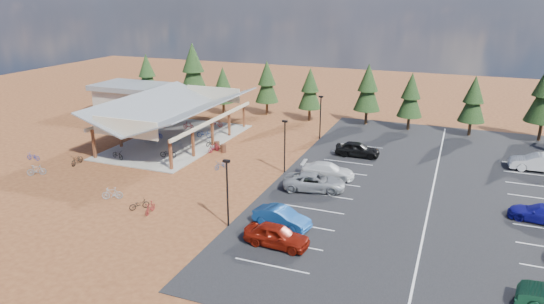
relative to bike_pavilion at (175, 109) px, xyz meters
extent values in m
plane|color=#5D2D18|center=(10.00, -7.00, -3.82)|extent=(140.00, 140.00, 0.00)
cube|color=black|center=(28.50, -4.00, -3.80)|extent=(27.00, 44.00, 0.04)
cube|color=gray|center=(0.00, 0.00, -3.77)|extent=(10.60, 18.60, 0.10)
cube|color=#592819|center=(-4.60, -8.40, -2.22)|extent=(0.25, 0.25, 3.00)
cube|color=#592819|center=(-4.60, -4.20, -2.22)|extent=(0.25, 0.25, 3.00)
cube|color=#592819|center=(-4.60, 0.00, -2.22)|extent=(0.25, 0.25, 3.00)
cube|color=#592819|center=(-4.60, 4.20, -2.22)|extent=(0.25, 0.25, 3.00)
cube|color=#592819|center=(-4.60, 8.40, -2.22)|extent=(0.25, 0.25, 3.00)
cube|color=#592819|center=(4.60, -8.40, -2.22)|extent=(0.25, 0.25, 3.00)
cube|color=#592819|center=(4.60, -4.20, -2.22)|extent=(0.25, 0.25, 3.00)
cube|color=#592819|center=(4.60, 0.00, -2.22)|extent=(0.25, 0.25, 3.00)
cube|color=#592819|center=(4.60, 4.20, -2.22)|extent=(0.25, 0.25, 3.00)
cube|color=#592819|center=(4.60, 8.40, -2.22)|extent=(0.25, 0.25, 3.00)
cube|color=beige|center=(-5.00, 0.00, -0.72)|extent=(0.22, 18.00, 0.35)
cube|color=beige|center=(5.00, 0.00, -0.72)|extent=(0.22, 18.00, 0.35)
cube|color=slate|center=(-2.90, 0.00, 0.18)|extent=(5.85, 19.40, 2.13)
cube|color=slate|center=(2.90, 0.00, 0.18)|extent=(5.85, 19.40, 2.13)
cube|color=beige|center=(0.00, -9.00, 0.08)|extent=(7.50, 0.15, 1.80)
cube|color=beige|center=(0.00, 9.00, 0.08)|extent=(7.50, 0.15, 1.80)
cube|color=#ADA593|center=(-14.00, 11.00, -2.22)|extent=(10.00, 6.00, 3.20)
cube|color=slate|center=(-14.00, 11.00, -0.27)|extent=(11.00, 7.00, 0.70)
cylinder|color=black|center=(15.00, -17.00, -1.32)|extent=(0.14, 0.14, 5.00)
cube|color=black|center=(15.00, -17.00, 1.23)|extent=(0.50, 0.25, 0.18)
cylinder|color=black|center=(15.00, -5.00, -1.32)|extent=(0.14, 0.14, 5.00)
cube|color=black|center=(15.00, -5.00, 1.23)|extent=(0.50, 0.25, 0.18)
cylinder|color=black|center=(15.00, 7.00, -1.32)|extent=(0.14, 0.14, 5.00)
cube|color=black|center=(15.00, 7.00, 1.23)|extent=(0.50, 0.25, 0.18)
cylinder|color=#4B291A|center=(6.80, -1.66, -3.37)|extent=(0.60, 0.60, 0.90)
cylinder|color=#4B291A|center=(5.67, -1.02, -3.37)|extent=(0.60, 0.60, 0.90)
cylinder|color=#382314|center=(-14.69, 15.42, -2.89)|extent=(0.36, 0.36, 1.87)
cone|color=black|center=(-14.69, 15.42, 0.29)|extent=(3.29, 3.29, 4.49)
cone|color=black|center=(-14.69, 15.42, 2.16)|extent=(2.54, 2.54, 3.37)
cylinder|color=#382314|center=(-6.93, 15.93, -2.65)|extent=(0.36, 0.36, 2.34)
cone|color=black|center=(-6.93, 15.93, 1.32)|extent=(4.11, 4.11, 5.61)
cone|color=black|center=(-6.93, 15.93, 3.66)|extent=(3.18, 3.18, 4.21)
cylinder|color=#382314|center=(-1.20, 14.13, -3.02)|extent=(0.36, 0.36, 1.62)
cone|color=black|center=(-1.20, 14.13, -0.27)|extent=(2.84, 2.84, 3.88)
cone|color=black|center=(-1.20, 14.13, 1.35)|extent=(2.20, 2.20, 2.91)
cylinder|color=#382314|center=(4.71, 15.89, -2.90)|extent=(0.36, 0.36, 1.85)
cone|color=black|center=(4.71, 15.89, 0.24)|extent=(3.25, 3.25, 4.43)
cone|color=black|center=(4.71, 15.89, 2.08)|extent=(2.51, 2.51, 3.32)
cylinder|color=#382314|center=(11.28, 14.79, -2.96)|extent=(0.36, 0.36, 1.73)
cone|color=black|center=(11.28, 14.79, -0.02)|extent=(3.04, 3.04, 4.15)
cone|color=black|center=(11.28, 14.79, 1.71)|extent=(2.35, 2.35, 3.11)
cylinder|color=#382314|center=(18.72, 15.62, -2.86)|extent=(0.36, 0.36, 1.93)
cone|color=black|center=(18.72, 15.62, 0.42)|extent=(3.40, 3.40, 4.63)
cone|color=black|center=(18.72, 15.62, 2.35)|extent=(2.62, 2.62, 3.47)
cylinder|color=#382314|center=(24.15, 14.94, -2.95)|extent=(0.36, 0.36, 1.75)
cone|color=black|center=(24.15, 14.94, 0.02)|extent=(3.08, 3.08, 4.20)
cone|color=black|center=(24.15, 14.94, 1.77)|extent=(2.38, 2.38, 3.15)
cylinder|color=#382314|center=(31.29, 15.04, -2.94)|extent=(0.36, 0.36, 1.76)
cone|color=black|center=(31.29, 15.04, 0.06)|extent=(3.10, 3.10, 4.23)
cone|color=black|center=(31.29, 15.04, 1.82)|extent=(2.40, 2.40, 3.17)
cylinder|color=#382314|center=(38.83, 15.64, -2.68)|extent=(0.36, 0.36, 2.29)
imported|color=black|center=(-2.21, -7.80, -3.27)|extent=(1.85, 1.13, 0.92)
imported|color=gray|center=(-2.32, -1.89, -3.20)|extent=(1.79, 0.79, 1.04)
imported|color=navy|center=(-2.81, 0.19, -3.31)|extent=(1.66, 0.89, 0.83)
imported|color=maroon|center=(-1.43, 4.86, -3.25)|extent=(1.58, 0.49, 0.94)
imported|color=black|center=(2.32, -5.44, -3.28)|extent=(1.80, 1.02, 0.89)
imported|color=#9A9DA2|center=(0.81, -1.59, -3.26)|extent=(1.61, 0.75, 0.93)
imported|color=navy|center=(2.30, 2.18, -3.23)|extent=(1.93, 0.78, 0.99)
imported|color=maroon|center=(1.28, 7.08, -3.17)|extent=(1.86, 0.55, 1.11)
imported|color=black|center=(-5.06, -10.45, -3.34)|extent=(0.96, 1.94, 0.97)
imported|color=gray|center=(-6.40, -14.27, -3.31)|extent=(1.65, 1.41, 1.02)
imported|color=#1C2A9B|center=(-10.19, -11.10, -3.41)|extent=(1.59, 0.64, 0.82)
imported|color=maroon|center=(8.41, -17.29, -3.35)|extent=(0.66, 1.63, 0.95)
imported|color=black|center=(7.14, -16.98, -3.41)|extent=(1.43, 1.58, 0.83)
imported|color=gray|center=(3.87, -16.16, -3.31)|extent=(1.75, 1.23, 1.03)
imported|color=navy|center=(8.91, -6.34, -3.41)|extent=(1.06, 1.68, 0.84)
imported|color=maroon|center=(5.79, -1.89, -3.35)|extent=(1.01, 1.63, 0.95)
imported|color=black|center=(5.17, -0.86, -3.33)|extent=(1.91, 0.76, 0.99)
imported|color=maroon|center=(19.39, -18.49, -3.02)|extent=(4.60, 2.09, 1.53)
imported|color=navy|center=(18.71, -15.72, -3.06)|extent=(4.58, 2.39, 1.44)
imported|color=gray|center=(18.92, -8.19, -3.04)|extent=(5.75, 3.50, 1.49)
imported|color=silver|center=(19.23, -4.93, -3.07)|extent=(5.05, 2.41, 1.42)
imported|color=black|center=(20.47, 2.24, -3.01)|extent=(4.62, 1.98, 1.55)
imported|color=navy|center=(36.47, -7.83, -3.11)|extent=(4.84, 2.50, 1.34)
imported|color=silver|center=(37.44, 4.29, -2.95)|extent=(5.11, 1.98, 1.66)
camera|label=1|loc=(29.80, -45.74, 12.48)|focal=32.00mm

